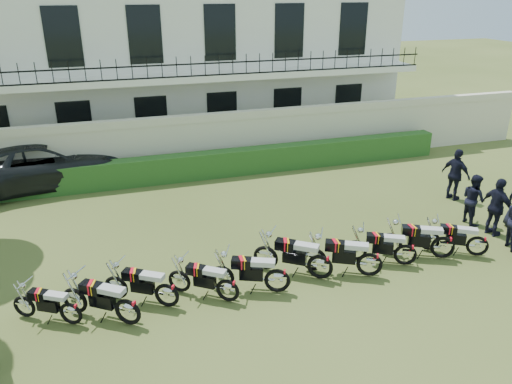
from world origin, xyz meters
TOP-DOWN VIEW (x-y plane):
  - ground at (0.00, 0.00)m, footprint 100.00×100.00m
  - perimeter_wall at (0.00, 8.00)m, footprint 30.00×0.35m
  - hedge at (1.00, 7.20)m, footprint 18.00×0.60m
  - building at (0.00, 13.96)m, footprint 20.40×9.60m
  - motorcycle_0 at (-4.62, -0.82)m, footprint 1.49×0.93m
  - motorcycle_1 at (-3.44, -1.21)m, footprint 1.66×1.25m
  - motorcycle_2 at (-2.54, -0.81)m, footprint 1.64×1.07m
  - motorcycle_3 at (-1.16, -1.03)m, footprint 1.52×1.14m
  - motorcycle_4 at (0.06, -1.02)m, footprint 1.85×0.94m
  - motorcycle_5 at (1.28, -0.78)m, footprint 1.74×1.32m
  - motorcycle_6 at (2.52, -1.04)m, footprint 1.85×1.07m
  - motorcycle_7 at (3.70, -0.84)m, footprint 1.69×0.98m
  - motorcycle_8 at (4.85, -0.84)m, footprint 1.85×1.02m
  - motorcycle_9 at (5.84, -1.02)m, footprint 1.59×1.06m
  - suv at (-5.74, 8.15)m, footprint 6.54×3.77m
  - officer_2 at (7.19, -0.08)m, footprint 0.59×1.09m
  - officer_4 at (7.12, 0.81)m, footprint 0.62×0.79m
  - officer_5 at (7.80, 2.52)m, footprint 0.75×1.14m

SIDE VIEW (x-z plane):
  - ground at x=0.00m, z-range 0.00..0.00m
  - motorcycle_0 at x=-4.62m, z-range -0.04..0.88m
  - motorcycle_3 at x=-1.16m, z-range -0.04..0.95m
  - motorcycle_9 at x=5.84m, z-range -0.04..0.96m
  - motorcycle_7 at x=3.70m, z-range -0.04..0.98m
  - motorcycle_2 at x=-2.54m, z-range -0.04..0.98m
  - motorcycle_4 at x=0.06m, z-range -0.04..1.03m
  - motorcycle_1 at x=-3.44m, z-range -0.04..1.04m
  - hedge at x=1.00m, z-range 0.00..1.00m
  - motorcycle_8 at x=4.85m, z-range -0.04..1.05m
  - motorcycle_6 at x=2.52m, z-range -0.04..1.07m
  - motorcycle_5 at x=1.28m, z-range -0.04..1.09m
  - officer_4 at x=7.12m, z-range 0.00..1.59m
  - suv at x=-5.74m, z-range 0.00..1.71m
  - officer_2 at x=7.19m, z-range 0.00..1.77m
  - officer_5 at x=7.80m, z-range 0.00..1.80m
  - perimeter_wall at x=0.00m, z-range 0.02..2.32m
  - building at x=0.00m, z-range 0.01..7.41m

